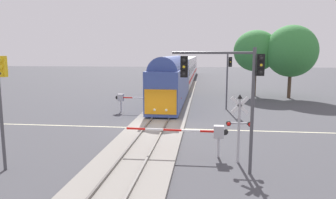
{
  "coord_description": "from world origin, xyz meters",
  "views": [
    {
      "loc": [
        3.62,
        -23.29,
        5.78
      ],
      "look_at": [
        0.72,
        1.86,
        2.0
      ],
      "focal_mm": 33.14,
      "sensor_mm": 36.0,
      "label": 1
    }
  ],
  "objects": [
    {
      "name": "commuter_train",
      "position": [
        0.0,
        33.04,
        2.73
      ],
      "size": [
        3.04,
        65.32,
        5.16
      ],
      "color": "#384C93",
      "rests_on": "railway_track"
    },
    {
      "name": "railway_track",
      "position": [
        0.0,
        0.0,
        0.1
      ],
      "size": [
        4.4,
        80.0,
        0.32
      ],
      "color": "gray",
      "rests_on": "ground"
    },
    {
      "name": "traffic_signal_near_right",
      "position": [
        4.88,
        -8.65,
        4.56
      ],
      "size": [
        4.24,
        0.38,
        6.06
      ],
      "color": "#4C4C51",
      "rests_on": "ground"
    },
    {
      "name": "road_centre_stripe",
      "position": [
        0.0,
        0.0,
        0.0
      ],
      "size": [
        44.0,
        0.2,
        0.01
      ],
      "color": "beige",
      "rests_on": "ground"
    },
    {
      "name": "oak_far_right",
      "position": [
        10.55,
        20.07,
        6.11
      ],
      "size": [
        5.89,
        5.89,
        8.88
      ],
      "color": "#4C3828",
      "rests_on": "ground"
    },
    {
      "name": "crossing_gate_far",
      "position": [
        -3.69,
        6.28,
        1.39
      ],
      "size": [
        6.58,
        0.4,
        1.8
      ],
      "color": "#B7B7BC",
      "rests_on": "ground"
    },
    {
      "name": "traffic_signal_near_left",
      "position": [
        -6.04,
        -9.52,
        3.98
      ],
      "size": [
        0.53,
        0.38,
        5.96
      ],
      "color": "#4C4C51",
      "rests_on": "ground"
    },
    {
      "name": "maple_right_background",
      "position": [
        14.7,
        18.31,
        6.05
      ],
      "size": [
        6.51,
        6.51,
        9.35
      ],
      "color": "#4C3828",
      "rests_on": "ground"
    },
    {
      "name": "crossing_gate_near",
      "position": [
        3.87,
        -6.28,
        1.39
      ],
      "size": [
        5.79,
        0.4,
        1.8
      ],
      "color": "#B7B7BC",
      "rests_on": "ground"
    },
    {
      "name": "traffic_signal_far_side",
      "position": [
        6.15,
        9.05,
        3.82
      ],
      "size": [
        0.53,
        0.38,
        5.71
      ],
      "color": "#4C4C51",
      "rests_on": "ground"
    },
    {
      "name": "crossing_signal_mast",
      "position": [
        5.51,
        -7.09,
        2.25
      ],
      "size": [
        1.36,
        0.44,
        3.67
      ],
      "color": "#B2B2B7",
      "rests_on": "ground"
    },
    {
      "name": "ground_plane",
      "position": [
        0.0,
        0.0,
        0.0
      ],
      "size": [
        220.0,
        220.0,
        0.0
      ],
      "primitive_type": "plane",
      "color": "#47474C"
    }
  ]
}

